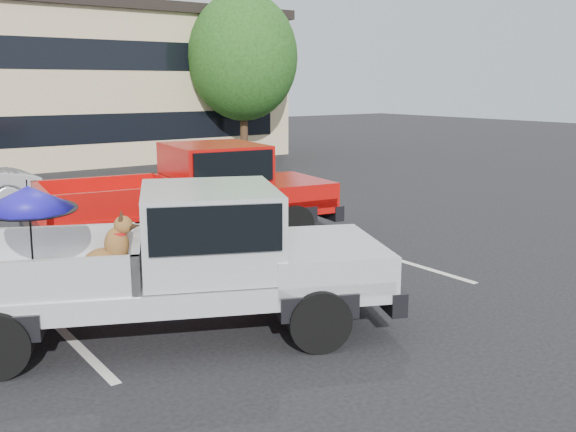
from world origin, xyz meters
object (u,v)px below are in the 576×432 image
Objects in this scene: silver_pickup at (191,253)px; red_pickup at (206,190)px; tree_back at (100,57)px; tree_right at (243,57)px.

silver_pickup reaches higher than red_pickup.
red_pickup is at bearing -104.77° from tree_back.
red_pickup is (2.47, 4.08, 0.03)m from silver_pickup.
tree_back is (-3.00, 8.00, 0.20)m from tree_right.
tree_right is 14.48m from red_pickup.
silver_pickup is at bearing -107.88° from tree_back.
tree_right is 8.55m from tree_back.
tree_back is at bearing 110.56° from tree_right.
tree_right reaches higher than red_pickup.
tree_right is at bearing -69.44° from tree_back.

